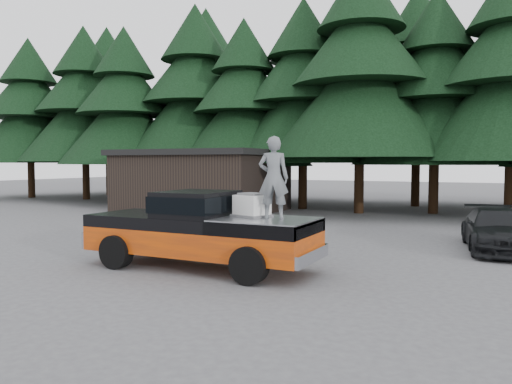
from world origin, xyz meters
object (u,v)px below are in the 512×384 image
at_px(pickup_truck, 200,242).
at_px(utility_building, 202,180).
at_px(parked_car, 497,230).
at_px(air_compressor, 252,206).
at_px(man_on_bed, 274,178).

bearing_deg(pickup_truck, utility_building, 122.21).
bearing_deg(parked_car, pickup_truck, -146.09).
height_order(parked_car, utility_building, utility_building).
xyz_separation_m(pickup_truck, utility_building, (-7.96, 12.63, 1.00)).
xyz_separation_m(air_compressor, utility_building, (-9.28, 12.42, 0.09)).
xyz_separation_m(pickup_truck, air_compressor, (1.32, 0.22, 0.92)).
xyz_separation_m(man_on_bed, parked_car, (4.63, 5.97, -1.65)).
bearing_deg(utility_building, man_on_bed, -51.75).
bearing_deg(man_on_bed, parked_car, -144.59).
relative_size(air_compressor, parked_car, 0.17).
relative_size(pickup_truck, parked_car, 1.37).
bearing_deg(pickup_truck, man_on_bed, 1.17).
relative_size(air_compressor, man_on_bed, 0.38).
xyz_separation_m(pickup_truck, man_on_bed, (1.97, 0.04, 1.62)).
relative_size(man_on_bed, parked_car, 0.44).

